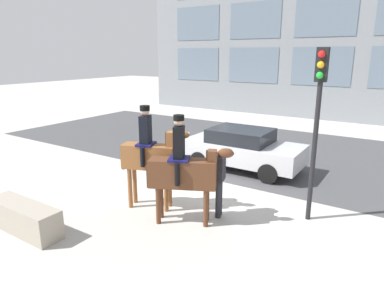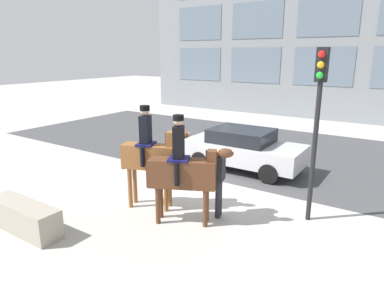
# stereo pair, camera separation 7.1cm
# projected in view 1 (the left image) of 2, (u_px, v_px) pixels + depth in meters

# --- Properties ---
(ground_plane) EXTENTS (80.00, 80.00, 0.00)m
(ground_plane) POSITION_uv_depth(u_px,v_px,m) (208.00, 186.00, 10.18)
(ground_plane) COLOR #B2AFA8
(road_surface) EXTENTS (24.01, 8.50, 0.01)m
(road_surface) POSITION_uv_depth(u_px,v_px,m) (267.00, 150.00, 14.03)
(road_surface) COLOR #444447
(road_surface) RESTS_ON ground_plane
(mounted_horse_lead) EXTENTS (1.72, 0.87, 2.61)m
(mounted_horse_lead) POSITION_uv_depth(u_px,v_px,m) (150.00, 154.00, 8.44)
(mounted_horse_lead) COLOR brown
(mounted_horse_lead) RESTS_ON ground_plane
(mounted_horse_companion) EXTENTS (1.85, 1.10, 2.52)m
(mounted_horse_companion) POSITION_uv_depth(u_px,v_px,m) (184.00, 170.00, 7.68)
(mounted_horse_companion) COLOR #59331E
(mounted_horse_companion) RESTS_ON ground_plane
(pedestrian_bystander) EXTENTS (0.80, 0.61, 1.71)m
(pedestrian_bystander) POSITION_uv_depth(u_px,v_px,m) (219.00, 176.00, 8.03)
(pedestrian_bystander) COLOR #232328
(pedestrian_bystander) RESTS_ON ground_plane
(street_car_near_lane) EXTENTS (3.95, 1.83, 1.39)m
(street_car_near_lane) POSITION_uv_depth(u_px,v_px,m) (242.00, 148.00, 11.53)
(street_car_near_lane) COLOR #B7B7BC
(street_car_near_lane) RESTS_ON ground_plane
(traffic_light) EXTENTS (0.24, 0.29, 3.94)m
(traffic_light) POSITION_uv_depth(u_px,v_px,m) (318.00, 108.00, 7.46)
(traffic_light) COLOR black
(traffic_light) RESTS_ON ground_plane
(planter_ledge) EXTENTS (2.00, 0.56, 0.65)m
(planter_ledge) POSITION_uv_depth(u_px,v_px,m) (24.00, 218.00, 7.49)
(planter_ledge) COLOR #9E9384
(planter_ledge) RESTS_ON ground_plane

